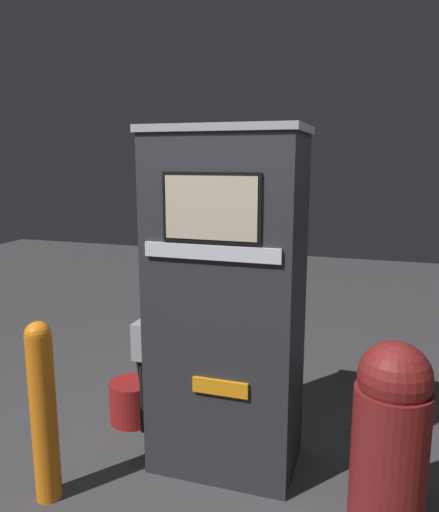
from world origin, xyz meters
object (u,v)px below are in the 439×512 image
safety_bollard (43,408)px  gas_pump (226,303)px  trash_bin (390,435)px  squeegee_bucket (132,401)px

safety_bollard → gas_pump: bearing=37.3°
gas_pump → trash_bin: 1.10m
gas_pump → trash_bin: gas_pump is taller
safety_bollard → squeegee_bucket: size_ratio=1.56×
gas_pump → squeegee_bucket: bearing=162.0°
safety_bollard → trash_bin: (1.76, 0.34, -0.03)m
safety_bollard → squeegee_bucket: safety_bollard is taller
safety_bollard → trash_bin: size_ratio=1.03×
gas_pump → squeegee_bucket: gas_pump is taller
safety_bollard → squeegee_bucket: 0.96m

